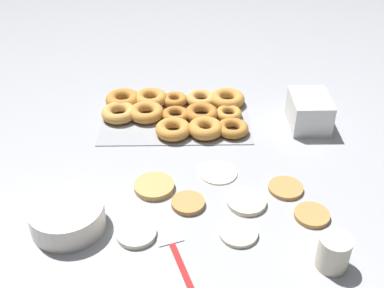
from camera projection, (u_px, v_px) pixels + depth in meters
ground_plane at (211, 171)px, 1.30m from camera, size 3.00×3.00×0.00m
pancake_0 at (154, 186)px, 1.24m from camera, size 0.10×0.10×0.02m
pancake_1 at (247, 202)px, 1.19m from camera, size 0.10×0.10×0.01m
pancake_2 at (312, 215)px, 1.16m from camera, size 0.09×0.09×0.01m
pancake_3 at (188, 203)px, 1.19m from camera, size 0.08×0.08×0.01m
pancake_4 at (286, 188)px, 1.24m from camera, size 0.09×0.09×0.01m
pancake_5 at (239, 233)px, 1.11m from camera, size 0.09×0.09×0.01m
pancake_6 at (136, 233)px, 1.10m from camera, size 0.09×0.09×0.01m
pancake_7 at (218, 172)px, 1.29m from camera, size 0.10×0.10×0.01m
donut_tray at (176, 112)px, 1.52m from camera, size 0.46×0.29×0.04m
batter_bowl at (67, 217)px, 1.11m from camera, size 0.17×0.17×0.06m
container_stack at (309, 111)px, 1.47m from camera, size 0.12×0.15×0.10m
paper_cup at (333, 252)px, 1.01m from camera, size 0.07×0.07×0.08m
spatula at (168, 234)px, 1.11m from camera, size 0.13×0.28×0.01m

